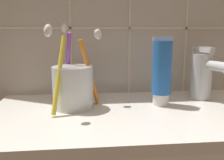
# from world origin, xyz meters

# --- Properties ---
(sink_counter) EXTENTS (0.58, 0.31, 0.02)m
(sink_counter) POSITION_xyz_m (0.00, 0.00, 0.01)
(sink_counter) COLOR silver
(sink_counter) RESTS_ON ground
(tile_wall_backsplash) EXTENTS (0.68, 0.02, 0.48)m
(tile_wall_backsplash) POSITION_xyz_m (0.00, 0.16, 0.24)
(tile_wall_backsplash) COLOR #B7B2A8
(tile_wall_backsplash) RESTS_ON ground
(toothbrush_cup) EXTENTS (0.11, 0.17, 0.18)m
(toothbrush_cup) POSITION_xyz_m (-0.12, 0.03, 0.07)
(toothbrush_cup) COLOR silver
(toothbrush_cup) RESTS_ON sink_counter
(toothpaste_tube) EXTENTS (0.04, 0.04, 0.14)m
(toothpaste_tube) POSITION_xyz_m (0.06, 0.03, 0.09)
(toothpaste_tube) COLOR white
(toothpaste_tube) RESTS_ON sink_counter
(sink_faucet) EXTENTS (0.06, 0.11, 0.12)m
(sink_faucet) POSITION_xyz_m (0.17, 0.07, 0.08)
(sink_faucet) COLOR silver
(sink_faucet) RESTS_ON sink_counter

